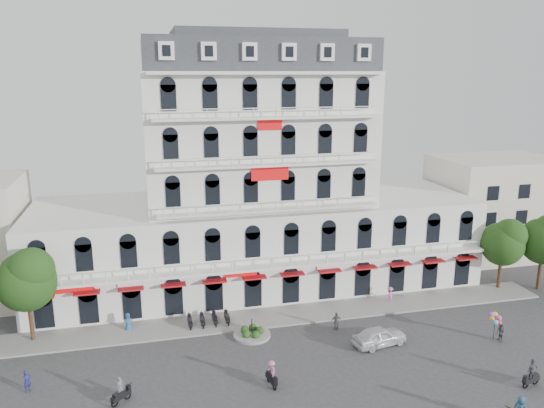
{
  "coord_description": "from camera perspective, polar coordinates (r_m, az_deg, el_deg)",
  "views": [
    {
      "loc": [
        -11.07,
        -34.43,
        21.93
      ],
      "look_at": [
        -0.26,
        10.0,
        10.53
      ],
      "focal_mm": 35.0,
      "sensor_mm": 36.0,
      "label": 1
    }
  ],
  "objects": [
    {
      "name": "pedestrian_left",
      "position": [
        48.78,
        -15.23,
        -12.16
      ],
      "size": [
        0.89,
        0.67,
        1.66
      ],
      "primitive_type": "imported",
      "rotation": [
        0.0,
        0.0,
        0.19
      ],
      "color": "#2A5780",
      "rests_on": "ground"
    },
    {
      "name": "rider_northeast",
      "position": [
        43.82,
        26.17,
        -15.99
      ],
      "size": [
        1.68,
        0.72,
        2.18
      ],
      "rotation": [
        0.0,
        0.0,
        3.4
      ],
      "color": "black",
      "rests_on": "ground"
    },
    {
      "name": "pedestrian_far",
      "position": [
        42.91,
        -24.84,
        -16.91
      ],
      "size": [
        0.68,
        0.69,
        1.6
      ],
      "primitive_type": "imported",
      "rotation": [
        0.0,
        0.0,
        0.82
      ],
      "color": "navy",
      "rests_on": "ground"
    },
    {
      "name": "sidewalk",
      "position": [
        49.86,
        0.58,
        -11.99
      ],
      "size": [
        53.0,
        4.0,
        0.16
      ],
      "primitive_type": "cube",
      "color": "gray",
      "rests_on": "ground"
    },
    {
      "name": "parked_car",
      "position": [
        45.86,
        11.49,
        -13.75
      ],
      "size": [
        4.87,
        2.64,
        1.57
      ],
      "primitive_type": "imported",
      "rotation": [
        0.0,
        0.0,
        1.75
      ],
      "color": "silver",
      "rests_on": "ground"
    },
    {
      "name": "tree_east_inner",
      "position": [
        59.04,
        23.65,
        -3.66
      ],
      "size": [
        4.4,
        4.37,
        7.57
      ],
      "color": "#382314",
      "rests_on": "ground"
    },
    {
      "name": "flank_building_east",
      "position": [
        70.02,
        22.72,
        -0.25
      ],
      "size": [
        14.0,
        10.0,
        12.0
      ],
      "primitive_type": "cube",
      "color": "beige",
      "rests_on": "ground"
    },
    {
      "name": "rider_west",
      "position": [
        39.48,
        -15.96,
        -18.83
      ],
      "size": [
        1.36,
        1.25,
        2.0
      ],
      "rotation": [
        0.0,
        0.0,
        0.71
      ],
      "color": "black",
      "rests_on": "ground"
    },
    {
      "name": "traffic_island",
      "position": [
        46.58,
        -2.17,
        -13.74
      ],
      "size": [
        3.2,
        3.2,
        1.6
      ],
      "color": "gray",
      "rests_on": "ground"
    },
    {
      "name": "rider_center",
      "position": [
        39.76,
        -0.06,
        -17.71
      ],
      "size": [
        0.72,
        1.7,
        1.99
      ],
      "rotation": [
        0.0,
        0.0,
        4.87
      ],
      "color": "black",
      "rests_on": "ground"
    },
    {
      "name": "balloon_vendor",
      "position": [
        49.12,
        23.18,
        -12.07
      ],
      "size": [
        1.28,
        1.22,
        2.45
      ],
      "color": "#4E4D53",
      "rests_on": "ground"
    },
    {
      "name": "pedestrian_right",
      "position": [
        53.71,
        12.57,
        -9.51
      ],
      "size": [
        1.2,
        1.0,
        1.62
      ],
      "primitive_type": "imported",
      "rotation": [
        0.0,
        0.0,
        3.59
      ],
      "color": "#CA6B9F",
      "rests_on": "ground"
    },
    {
      "name": "tree_west_inner",
      "position": [
        47.85,
        -24.89,
        -7.21
      ],
      "size": [
        4.76,
        4.76,
        8.25
      ],
      "color": "#382314",
      "rests_on": "ground"
    },
    {
      "name": "pedestrian_mid",
      "position": [
        47.69,
        6.95,
        -12.39
      ],
      "size": [
        0.99,
        0.48,
        1.63
      ],
      "primitive_type": "imported",
      "rotation": [
        0.0,
        0.0,
        3.05
      ],
      "color": "#595960",
      "rests_on": "ground"
    },
    {
      "name": "parked_scooter_row",
      "position": [
        48.7,
        -6.81,
        -12.87
      ],
      "size": [
        4.4,
        1.8,
        1.1
      ],
      "primitive_type": null,
      "color": "black",
      "rests_on": "ground"
    },
    {
      "name": "main_building",
      "position": [
        54.9,
        -1.71,
        1.4
      ],
      "size": [
        45.0,
        15.0,
        25.8
      ],
      "color": "silver",
      "rests_on": "ground"
    },
    {
      "name": "ground",
      "position": [
        42.29,
        3.72,
        -17.26
      ],
      "size": [
        120.0,
        120.0,
        0.0
      ],
      "primitive_type": "plane",
      "color": "#38383A",
      "rests_on": "ground"
    }
  ]
}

